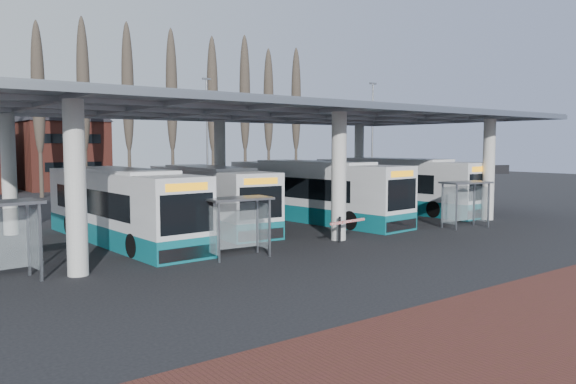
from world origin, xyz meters
TOP-DOWN VIEW (x-y plane):
  - ground at (0.00, 0.00)m, footprint 140.00×140.00m
  - station_canopy at (0.00, 8.00)m, footprint 32.00×16.00m
  - poplar_row at (0.00, 33.00)m, footprint 45.10×1.10m
  - lamp_post_b at (6.00, 26.00)m, footprint 0.80×0.16m
  - lamp_post_c at (20.00, 20.00)m, footprint 0.80×0.16m
  - bus_0 at (-8.33, 8.27)m, footprint 3.20×12.29m
  - bus_1 at (-2.73, 10.17)m, footprint 3.57×12.06m
  - bus_2 at (3.48, 8.61)m, footprint 3.91×12.87m
  - bus_3 at (11.22, 9.23)m, footprint 3.50×12.93m
  - shelter_1 at (-5.94, 1.92)m, footprint 2.69×1.51m
  - shelter_2 at (8.19, 1.46)m, footprint 2.88×1.80m
  - info_sign_0 at (12.79, 2.65)m, footprint 2.12×0.76m
  - info_sign_1 at (17.50, 6.31)m, footprint 2.10×0.91m
  - barrier at (-0.43, 1.53)m, footprint 2.38×0.82m

SIDE VIEW (x-z plane):
  - ground at x=0.00m, z-range 0.00..0.00m
  - barrier at x=-0.43m, z-range 0.33..1.52m
  - bus_1 at x=-2.73m, z-range -0.09..3.21m
  - bus_0 at x=-8.33m, z-range -0.10..3.29m
  - bus_2 at x=3.48m, z-range -0.10..3.42m
  - bus_3 at x=11.22m, z-range -0.10..3.45m
  - shelter_1 at x=-5.94m, z-range 0.55..2.94m
  - shelter_2 at x=8.19m, z-range 0.57..3.07m
  - info_sign_0 at x=12.79m, z-range 1.10..4.35m
  - info_sign_1 at x=17.50m, z-range 1.11..4.40m
  - lamp_post_b at x=6.00m, z-range 0.25..10.42m
  - lamp_post_c at x=20.00m, z-range 0.25..10.42m
  - station_canopy at x=0.00m, z-range 2.51..8.85m
  - poplar_row at x=0.00m, z-range 1.53..16.03m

